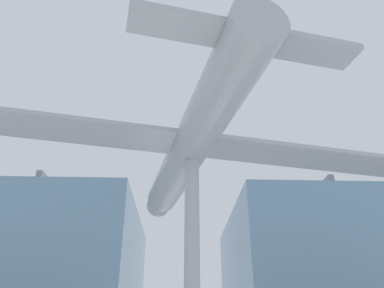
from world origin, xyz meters
TOP-DOWN VIEW (x-y plane):
  - glass_pavilion_left at (-9.47, 16.19)m, footprint 11.44×15.98m
  - glass_pavilion_right at (9.47, 16.19)m, footprint 11.44×15.98m
  - support_pylon_central at (0.00, 0.00)m, footprint 0.56×0.56m
  - suspended_airplane at (-0.05, 0.21)m, footprint 20.31×15.89m

SIDE VIEW (x-z plane):
  - support_pylon_central at x=0.00m, z-range 0.00..7.81m
  - glass_pavilion_left at x=-9.47m, z-range -0.29..10.74m
  - glass_pavilion_right at x=9.47m, z-range -0.29..10.74m
  - suspended_airplane at x=-0.05m, z-range 7.07..10.19m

